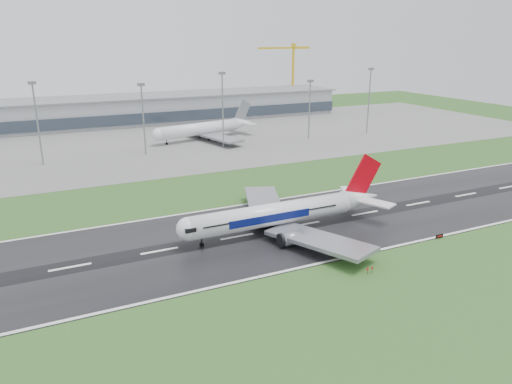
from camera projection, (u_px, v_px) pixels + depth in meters
ground at (305, 224)px, 129.67m from camera, size 520.00×520.00×0.00m
runway at (305, 224)px, 129.65m from camera, size 400.00×45.00×0.10m
apron at (176, 140)px, 237.29m from camera, size 400.00×130.00×0.08m
terminal at (147, 109)px, 286.66m from camera, size 240.00×36.00×15.00m
main_airliner at (286, 199)px, 122.73m from camera, size 59.12×56.35×17.30m
parked_airliner at (203, 122)px, 236.21m from camera, size 69.58×66.62×17.11m
tower_crane at (293, 76)px, 338.98m from camera, size 44.87×11.54×44.68m
runway_sign at (439, 236)px, 120.60m from camera, size 2.30×0.75×1.04m
floodmast_1 at (38, 126)px, 186.03m from camera, size 0.64×0.64×31.41m
floodmast_2 at (144, 121)px, 203.02m from camera, size 0.64×0.64×29.19m
floodmast_3 at (223, 112)px, 217.13m from camera, size 0.64×0.64×32.72m
floodmast_4 at (309, 111)px, 236.50m from camera, size 0.64×0.64×27.73m
floodmast_5 at (369, 102)px, 250.43m from camera, size 0.64×0.64×32.47m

